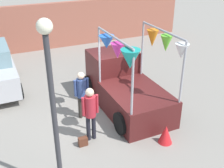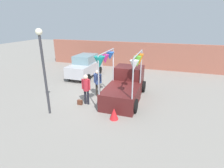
% 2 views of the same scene
% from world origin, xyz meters
% --- Properties ---
extents(ground_plane, '(60.00, 60.00, 0.00)m').
position_xyz_m(ground_plane, '(0.00, 0.00, 0.00)').
color(ground_plane, gray).
extents(vendor_truck, '(2.42, 4.17, 3.06)m').
position_xyz_m(vendor_truck, '(1.35, 0.67, 0.87)').
color(vendor_truck, '#4C1919').
rests_on(vendor_truck, ground).
extents(parked_car, '(1.88, 4.00, 1.88)m').
position_xyz_m(parked_car, '(-3.04, 4.01, 0.94)').
color(parked_car, '#B7B7BC').
rests_on(parked_car, ground).
extents(person_customer, '(0.53, 0.34, 1.79)m').
position_xyz_m(person_customer, '(-0.57, -0.91, 1.09)').
color(person_customer, black).
rests_on(person_customer, ground).
extents(person_vendor, '(0.53, 0.34, 1.74)m').
position_xyz_m(person_vendor, '(-0.39, 0.40, 1.06)').
color(person_vendor, '#2D2823').
rests_on(person_vendor, ground).
extents(handbag, '(0.28, 0.16, 0.28)m').
position_xyz_m(handbag, '(-0.92, -1.11, 0.14)').
color(handbag, '#592D1E').
rests_on(handbag, ground).
extents(street_lamp, '(0.32, 0.32, 4.32)m').
position_xyz_m(street_lamp, '(-1.97, -2.51, 2.78)').
color(street_lamp, '#333338').
rests_on(street_lamp, ground).
extents(brick_boundary_wall, '(18.00, 0.36, 2.60)m').
position_xyz_m(brick_boundary_wall, '(0.00, 8.31, 1.30)').
color(brick_boundary_wall, '#9E5947').
rests_on(brick_boundary_wall, ground).
extents(folded_kite_bundle_crimson, '(0.60, 0.60, 0.60)m').
position_xyz_m(folded_kite_bundle_crimson, '(1.45, -2.03, 0.30)').
color(folded_kite_bundle_crimson, red).
rests_on(folded_kite_bundle_crimson, ground).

